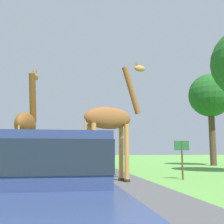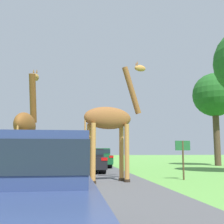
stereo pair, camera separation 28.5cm
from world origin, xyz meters
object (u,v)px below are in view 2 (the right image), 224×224
object	(u,v)px
giraffe_companion	(26,128)
car_lead_maroon	(13,193)
car_far_ahead	(99,157)
sign_post	(183,152)
giraffe_near_road	(110,123)
car_verge_right	(83,156)
car_queue_right	(36,157)
car_queue_left	(88,160)
tree_right_cluster	(215,96)

from	to	relation	value
giraffe_companion	car_lead_maroon	bearing A→B (deg)	-77.69
car_far_ahead	sign_post	bearing A→B (deg)	-73.80
giraffe_near_road	giraffe_companion	size ratio (longest dim) A/B	1.13
giraffe_companion	car_verge_right	world-z (taller)	giraffe_companion
giraffe_near_road	car_queue_right	world-z (taller)	giraffe_near_road
giraffe_near_road	car_queue_right	xyz separation A→B (m)	(-4.65, 12.34, -1.74)
car_queue_left	sign_post	size ratio (longest dim) A/B	2.39
car_queue_left	car_verge_right	world-z (taller)	car_verge_right
car_queue_left	car_far_ahead	size ratio (longest dim) A/B	0.96
car_far_ahead	car_queue_right	bearing A→B (deg)	161.46
car_lead_maroon	car_queue_left	bearing A→B (deg)	83.50
car_queue_right	tree_right_cluster	bearing A→B (deg)	-3.86
car_lead_maroon	car_queue_right	world-z (taller)	car_lead_maroon
sign_post	car_far_ahead	bearing A→B (deg)	106.20
giraffe_near_road	giraffe_companion	distance (m)	3.52
car_verge_right	tree_right_cluster	distance (m)	13.26
giraffe_near_road	car_queue_left	xyz separation A→B (m)	(-0.65, 5.73, -1.75)
giraffe_companion	tree_right_cluster	size ratio (longest dim) A/B	0.58
car_verge_right	giraffe_near_road	bearing A→B (deg)	-87.72
car_lead_maroon	car_far_ahead	distance (m)	19.10
giraffe_companion	giraffe_near_road	bearing A→B (deg)	22.10
giraffe_near_road	car_lead_maroon	bearing A→B (deg)	-30.39
giraffe_companion	car_lead_maroon	size ratio (longest dim) A/B	1.05
car_queue_left	car_lead_maroon	bearing A→B (deg)	-96.50
car_lead_maroon	car_queue_left	distance (m)	14.10
giraffe_near_road	car_far_ahead	bearing A→B (deg)	162.50
tree_right_cluster	car_queue_left	bearing A→B (deg)	-154.22
giraffe_near_road	giraffe_companion	world-z (taller)	giraffe_near_road
tree_right_cluster	car_queue_right	bearing A→B (deg)	176.14
car_queue_left	tree_right_cluster	bearing A→B (deg)	25.78
car_far_ahead	tree_right_cluster	world-z (taller)	tree_right_cluster
sign_post	car_queue_right	bearing A→B (deg)	124.10
car_lead_maroon	tree_right_cluster	distance (m)	24.16
giraffe_near_road	car_lead_maroon	distance (m)	8.75
car_queue_left	sign_post	world-z (taller)	sign_post
car_verge_right	car_lead_maroon	bearing A→B (deg)	-94.00
giraffe_companion	sign_post	distance (m)	6.95
car_verge_right	car_queue_left	bearing A→B (deg)	-90.29
giraffe_companion	car_verge_right	size ratio (longest dim) A/B	1.19
car_far_ahead	sign_post	size ratio (longest dim) A/B	2.49
car_far_ahead	car_verge_right	xyz separation A→B (m)	(-1.04, 4.61, 0.01)
giraffe_near_road	tree_right_cluster	xyz separation A→B (m)	(10.86, 11.29, 3.66)
car_lead_maroon	car_queue_left	world-z (taller)	car_lead_maroon
car_queue_right	tree_right_cluster	xyz separation A→B (m)	(15.51, -1.05, 5.40)
car_lead_maroon	giraffe_companion	bearing A→B (deg)	98.51
giraffe_near_road	car_queue_right	bearing A→B (deg)	-174.52
giraffe_companion	car_queue_right	xyz separation A→B (m)	(-1.33, 13.44, -1.37)
car_queue_right	car_far_ahead	distance (m)	5.36
car_queue_left	tree_right_cluster	size ratio (longest dim) A/B	0.51
car_queue_right	tree_right_cluster	world-z (taller)	tree_right_cluster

